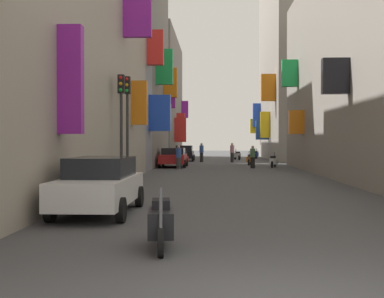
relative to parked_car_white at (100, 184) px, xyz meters
The scene contains 20 objects.
ground_plane 22.80m from the parked_car_white, 80.27° to the left, with size 140.00×140.00×0.00m, color #424244.
building_left_mid_a 20.23m from the parked_car_white, 102.33° to the left, with size 7.37×3.27×14.06m.
building_left_mid_b 27.82m from the parked_car_white, 98.91° to the left, with size 7.20×11.86×17.21m.
building_left_far 44.01m from the parked_car_white, 95.45° to the left, with size 7.23×18.10×13.56m.
building_right_mid_c 45.25m from the parked_car_white, 74.45° to the left, with size 7.37×19.82×21.29m.
parked_car_white is the anchor object (origin of this frame).
parked_car_black 35.83m from the parked_car_white, 89.84° to the left, with size 1.95×4.04×1.52m.
parked_car_red 24.28m from the parked_car_white, 90.07° to the left, with size 2.01×4.38×1.41m.
scooter_black 4.71m from the parked_car_white, 63.99° to the right, with size 0.55×1.88×1.13m.
scooter_silver 39.68m from the parked_car_white, 82.13° to the left, with size 0.72×1.81×1.13m.
scooter_white 25.06m from the parked_car_white, 72.89° to the left, with size 0.71×1.80×1.13m.
scooter_red 28.70m from the parked_car_white, 89.09° to the left, with size 0.79×1.88×1.13m.
scooter_blue 43.55m from the parked_car_white, 79.81° to the left, with size 0.61×1.77×1.13m.
scooter_orange 28.34m from the parked_car_white, 77.97° to the left, with size 0.63×1.76×1.13m.
pedestrian_crossing 23.59m from the parked_car_white, 75.83° to the left, with size 0.53×0.53×1.61m.
pedestrian_near_left 21.30m from the parked_car_white, 88.48° to the left, with size 0.53×0.53×1.64m.
pedestrian_near_right 33.44m from the parked_car_white, 81.96° to the left, with size 0.44×0.44×1.79m.
pedestrian_mid_street 33.12m from the parked_car_white, 86.79° to the left, with size 0.54×0.54×1.78m.
traffic_light_near_corner 9.06m from the parked_car_white, 95.16° to the left, with size 0.26×0.34×4.74m.
traffic_light_far_corner 7.49m from the parked_car_white, 96.06° to the left, with size 0.26×0.34×4.60m.
Camera 1 is at (-0.85, -5.52, 1.90)m, focal length 46.91 mm.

